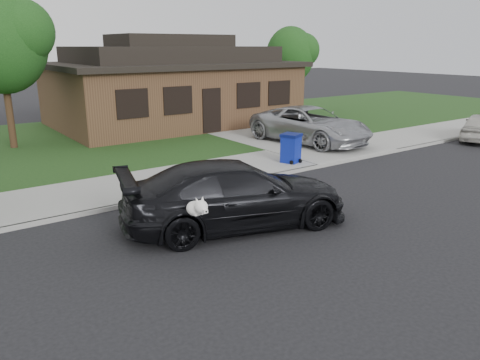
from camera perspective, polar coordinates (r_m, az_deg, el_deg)
ground at (r=12.09m, az=8.42°, el=-4.58°), size 120.00×120.00×0.00m
sidewalk at (r=15.86m, az=-4.12°, el=0.80°), size 60.00×3.00×0.12m
curb at (r=14.64m, az=-1.05°, el=-0.46°), size 60.00×0.12×0.12m
lawn at (r=22.91m, az=-14.69°, el=5.08°), size 60.00×13.00×0.13m
driveway at (r=23.20m, az=2.09°, el=5.75°), size 4.50×13.00×0.14m
sedan at (r=11.19m, az=-0.55°, el=-1.78°), size 5.87×3.56×1.59m
minivan at (r=20.65m, az=8.55°, el=6.66°), size 3.18×5.81×1.54m
recycling_bin at (r=17.11m, az=6.23°, el=3.92°), size 0.82×0.82×1.05m
house at (r=26.06m, az=-8.30°, el=11.31°), size 12.60×8.60×4.65m
tree_0 at (r=21.26m, az=-26.76°, el=15.12°), size 3.78×3.60×6.34m
tree_1 at (r=30.14m, az=6.47°, el=15.01°), size 3.15×3.00×5.25m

